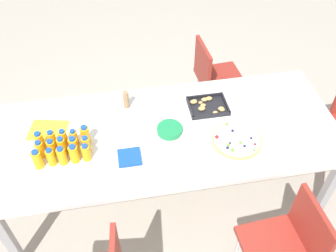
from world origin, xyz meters
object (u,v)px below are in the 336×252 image
(juice_bottle_13, at_px, (74,138))
(chair_near_right, at_px, (288,243))
(juice_bottle_14, at_px, (85,135))
(juice_bottle_4, at_px, (86,152))
(juice_bottle_0, at_px, (37,159))
(juice_bottle_9, at_px, (86,145))
(juice_bottle_1, at_px, (51,157))
(juice_bottle_2, at_px, (62,156))
(chair_far_right, at_px, (214,75))
(juice_bottle_6, at_px, (52,148))
(juice_bottle_5, at_px, (40,149))
(snack_tray, at_px, (207,106))
(juice_bottle_7, at_px, (62,146))
(juice_bottle_11, at_px, (52,140))
(fruit_pizza, at_px, (237,140))
(paper_folder, at_px, (48,130))
(juice_bottle_8, at_px, (74,146))
(party_table, at_px, (167,137))
(napkin_stack, at_px, (129,157))
(juice_bottle_10, at_px, (40,141))
(juice_bottle_12, at_px, (64,139))
(juice_bottle_3, at_px, (74,154))
(plate_stack, at_px, (170,130))
(cardboard_tube, at_px, (126,100))

(juice_bottle_13, bearing_deg, chair_near_right, -33.99)
(juice_bottle_14, bearing_deg, juice_bottle_4, -89.95)
(juice_bottle_0, bearing_deg, juice_bottle_9, 13.73)
(juice_bottle_1, distance_m, juice_bottle_2, 0.07)
(chair_far_right, relative_size, juice_bottle_6, 6.16)
(chair_far_right, xyz_separation_m, juice_bottle_4, (-1.14, -1.00, 0.29))
(juice_bottle_1, distance_m, juice_bottle_9, 0.23)
(juice_bottle_5, relative_size, snack_tray, 0.48)
(juice_bottle_4, bearing_deg, juice_bottle_7, 154.70)
(juice_bottle_11, relative_size, juice_bottle_13, 1.06)
(fruit_pizza, bearing_deg, paper_folder, 165.45)
(juice_bottle_4, xyz_separation_m, juice_bottle_6, (-0.22, 0.08, 0.00))
(juice_bottle_6, height_order, juice_bottle_8, juice_bottle_8)
(party_table, xyz_separation_m, fruit_pizza, (0.46, -0.18, 0.07))
(napkin_stack, bearing_deg, juice_bottle_10, 161.05)
(napkin_stack, bearing_deg, paper_folder, 147.08)
(chair_near_right, height_order, juice_bottle_12, juice_bottle_12)
(juice_bottle_1, xyz_separation_m, napkin_stack, (0.49, -0.04, -0.06))
(chair_near_right, height_order, juice_bottle_10, juice_bottle_10)
(juice_bottle_3, relative_size, juice_bottle_7, 0.95)
(chair_near_right, distance_m, juice_bottle_10, 1.71)
(paper_folder, bearing_deg, plate_stack, -10.77)
(chair_far_right, relative_size, juice_bottle_8, 6.04)
(juice_bottle_9, height_order, juice_bottle_12, same)
(juice_bottle_5, relative_size, juice_bottle_7, 0.92)
(chair_near_right, height_order, juice_bottle_0, juice_bottle_0)
(juice_bottle_14, bearing_deg, juice_bottle_11, -179.45)
(chair_far_right, xyz_separation_m, juice_bottle_13, (-1.22, -0.85, 0.30))
(napkin_stack, bearing_deg, chair_far_right, 50.08)
(juice_bottle_4, height_order, juice_bottle_10, juice_bottle_10)
(juice_bottle_5, bearing_deg, chair_near_right, -27.80)
(chair_far_right, bearing_deg, plate_stack, -37.64)
(chair_far_right, xyz_separation_m, napkin_stack, (-0.87, -1.04, 0.24))
(juice_bottle_14, distance_m, paper_folder, 0.32)
(juice_bottle_3, bearing_deg, chair_far_right, 39.30)
(juice_bottle_5, distance_m, fruit_pizza, 1.31)
(juice_bottle_5, relative_size, fruit_pizza, 0.41)
(juice_bottle_2, xyz_separation_m, juice_bottle_10, (-0.15, 0.16, 0.00))
(chair_near_right, height_order, juice_bottle_8, juice_bottle_8)
(juice_bottle_11, relative_size, plate_stack, 0.80)
(party_table, height_order, juice_bottle_7, juice_bottle_7)
(juice_bottle_1, distance_m, juice_bottle_6, 0.08)
(juice_bottle_4, relative_size, cardboard_tube, 0.93)
(juice_bottle_7, relative_size, plate_stack, 0.84)
(juice_bottle_4, relative_size, juice_bottle_6, 0.98)
(juice_bottle_13, xyz_separation_m, paper_folder, (-0.19, 0.16, -0.06))
(juice_bottle_8, bearing_deg, juice_bottle_2, -133.63)
(juice_bottle_6, bearing_deg, napkin_stack, -13.88)
(juice_bottle_7, relative_size, juice_bottle_10, 1.05)
(juice_bottle_14, distance_m, plate_stack, 0.58)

